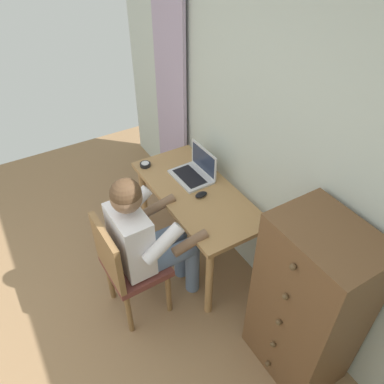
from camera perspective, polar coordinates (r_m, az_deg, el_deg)
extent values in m
cube|color=silver|center=(2.49, 14.19, 5.79)|extent=(4.80, 0.05, 2.50)
cube|color=#B29EBC|center=(3.55, -3.23, 14.78)|extent=(0.52, 0.03, 2.21)
cube|color=tan|center=(2.97, 0.67, -0.08)|extent=(1.21, 0.56, 0.03)
cylinder|color=tan|center=(3.50, -7.19, -0.89)|extent=(0.06, 0.06, 0.68)
cylinder|color=tan|center=(2.82, 2.57, -13.34)|extent=(0.06, 0.06, 0.68)
cylinder|color=tan|center=(3.65, -0.84, 1.43)|extent=(0.06, 0.06, 0.68)
cylinder|color=tan|center=(3.00, 9.86, -9.69)|extent=(0.06, 0.06, 0.68)
cube|color=brown|center=(2.48, 16.92, -15.77)|extent=(0.58, 0.43, 1.22)
sphere|color=brown|center=(2.79, 11.26, -23.82)|extent=(0.04, 0.04, 0.04)
sphere|color=brown|center=(2.57, 11.98, -21.34)|extent=(0.04, 0.04, 0.04)
sphere|color=brown|center=(2.37, 12.80, -18.41)|extent=(0.04, 0.04, 0.04)
sphere|color=brown|center=(2.17, 13.74, -14.92)|extent=(0.04, 0.04, 0.04)
sphere|color=brown|center=(1.98, 14.83, -10.76)|extent=(0.04, 0.04, 0.04)
cube|color=brown|center=(2.80, -8.37, -10.80)|extent=(0.43, 0.41, 0.05)
cube|color=olive|center=(2.59, -12.48, -8.97)|extent=(0.42, 0.05, 0.42)
cylinder|color=olive|center=(2.93, -3.53, -14.74)|extent=(0.04, 0.04, 0.42)
cylinder|color=olive|center=(3.12, -6.65, -10.39)|extent=(0.04, 0.04, 0.42)
cylinder|color=olive|center=(2.86, -9.39, -17.35)|extent=(0.04, 0.04, 0.42)
cylinder|color=olive|center=(3.06, -12.12, -12.67)|extent=(0.04, 0.04, 0.42)
cylinder|color=#6B84AD|center=(2.77, -3.49, -9.65)|extent=(0.15, 0.40, 0.14)
cylinder|color=#6B84AD|center=(2.88, -5.27, -7.34)|extent=(0.15, 0.40, 0.14)
cylinder|color=#6B84AD|center=(3.02, 0.06, -11.22)|extent=(0.11, 0.11, 0.49)
cylinder|color=#6B84AD|center=(3.12, -1.72, -9.05)|extent=(0.11, 0.11, 0.49)
cube|color=white|center=(2.59, -9.13, -6.99)|extent=(0.36, 0.21, 0.46)
cylinder|color=white|center=(2.43, -4.33, -7.71)|extent=(0.10, 0.30, 0.25)
cylinder|color=white|center=(2.72, -8.80, -1.89)|extent=(0.10, 0.30, 0.25)
cylinder|color=#846047|center=(2.57, -0.27, -7.60)|extent=(0.08, 0.27, 0.11)
cylinder|color=#846047|center=(2.85, -4.97, -2.09)|extent=(0.08, 0.27, 0.11)
sphere|color=#846047|center=(2.35, -9.80, -0.82)|extent=(0.20, 0.20, 0.20)
sphere|color=#513823|center=(2.33, -9.88, -0.26)|extent=(0.20, 0.20, 0.20)
cube|color=silver|center=(3.08, -0.20, 2.26)|extent=(0.35, 0.25, 0.02)
cube|color=black|center=(3.07, -0.36, 2.36)|extent=(0.29, 0.16, 0.00)
cube|color=silver|center=(3.07, 1.77, 4.79)|extent=(0.34, 0.02, 0.22)
cube|color=#2D3851|center=(3.06, 1.68, 4.76)|extent=(0.31, 0.01, 0.18)
ellipsoid|color=black|center=(2.89, 1.38, -0.40)|extent=(0.07, 0.10, 0.03)
cylinder|color=black|center=(3.23, -6.98, 4.07)|extent=(0.09, 0.09, 0.03)
cylinder|color=silver|center=(3.22, -7.00, 4.30)|extent=(0.06, 0.06, 0.00)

